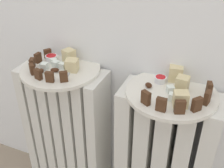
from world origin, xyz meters
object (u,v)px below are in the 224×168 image
(plate_right, at_px, (171,93))
(fork, at_px, (72,68))
(radiator_right, at_px, (161,165))
(jam_bowl_right, at_px, (160,79))
(radiator_left, at_px, (68,137))
(jam_bowl_left, at_px, (52,58))
(plate_left, at_px, (61,69))

(plate_right, height_order, fork, fork)
(radiator_right, relative_size, fork, 6.11)
(radiator_right, bearing_deg, jam_bowl_right, 137.96)
(radiator_right, xyz_separation_m, fork, (-0.35, 0.01, 0.32))
(radiator_left, relative_size, jam_bowl_right, 15.93)
(plate_right, bearing_deg, jam_bowl_left, 175.70)
(plate_left, bearing_deg, jam_bowl_left, 149.79)
(radiator_left, bearing_deg, jam_bowl_left, 149.79)
(plate_left, relative_size, plate_right, 1.00)
(plate_left, xyz_separation_m, jam_bowl_left, (-0.06, 0.03, 0.02))
(plate_left, bearing_deg, jam_bowl_right, 6.87)
(jam_bowl_left, relative_size, jam_bowl_right, 1.15)
(plate_left, relative_size, jam_bowl_right, 7.29)
(jam_bowl_left, height_order, fork, jam_bowl_left)
(jam_bowl_left, height_order, jam_bowl_right, jam_bowl_left)
(plate_left, xyz_separation_m, plate_right, (0.39, 0.00, 0.00))
(plate_left, xyz_separation_m, jam_bowl_right, (0.35, 0.04, 0.02))
(jam_bowl_right, bearing_deg, radiator_left, -173.13)
(radiator_right, distance_m, jam_bowl_left, 0.56)
(jam_bowl_left, distance_m, jam_bowl_right, 0.40)
(radiator_right, height_order, plate_right, plate_right)
(jam_bowl_right, xyz_separation_m, fork, (-0.31, -0.03, -0.01))
(radiator_left, distance_m, jam_bowl_left, 0.34)
(plate_right, bearing_deg, plate_left, 180.00)
(radiator_right, distance_m, fork, 0.48)
(radiator_left, xyz_separation_m, jam_bowl_right, (0.35, 0.04, 0.33))
(jam_bowl_left, xyz_separation_m, jam_bowl_right, (0.40, 0.01, -0.00))
(radiator_right, bearing_deg, jam_bowl_left, 175.70)
(jam_bowl_left, bearing_deg, plate_right, -4.30)
(radiator_right, height_order, fork, fork)
(plate_left, xyz_separation_m, fork, (0.04, 0.01, 0.01))
(radiator_left, xyz_separation_m, fork, (0.04, 0.01, 0.32))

